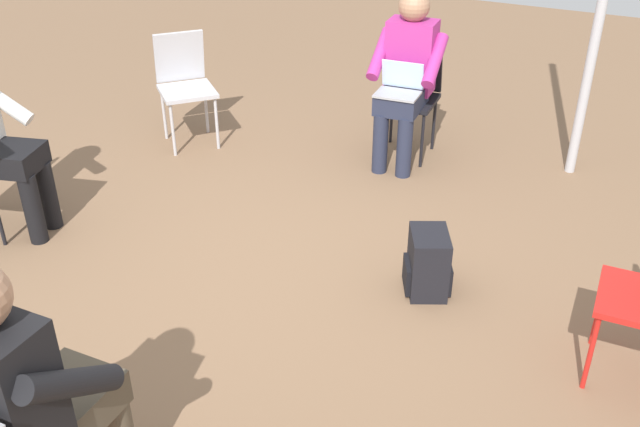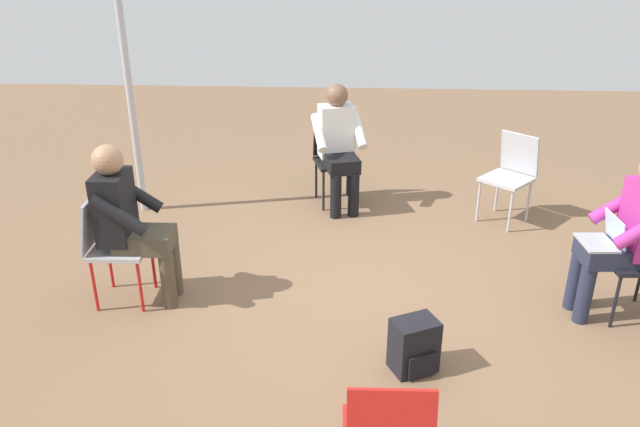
% 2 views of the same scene
% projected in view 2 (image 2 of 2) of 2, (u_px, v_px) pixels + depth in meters
% --- Properties ---
extents(ground_plane, '(14.00, 14.00, 0.00)m').
position_uv_depth(ground_plane, '(358.00, 294.00, 4.85)').
color(ground_plane, brown).
extents(chair_northeast, '(0.58, 0.59, 0.85)m').
position_uv_depth(chair_northeast, '(511.00, 172.00, 5.92)').
color(chair_northeast, '#B7B7BC').
rests_on(chair_northeast, ground).
extents(chair_north, '(0.49, 0.53, 0.85)m').
position_uv_depth(chair_north, '(334.00, 155.00, 6.36)').
color(chair_north, black).
rests_on(chair_north, ground).
extents(chair_west, '(0.45, 0.41, 0.85)m').
position_uv_depth(chair_west, '(110.00, 241.00, 4.59)').
color(chair_west, '#B7B7BC').
rests_on(chair_west, ground).
extents(person_with_laptop, '(0.54, 0.52, 1.24)m').
position_uv_depth(person_with_laptop, '(629.00, 229.00, 4.32)').
color(person_with_laptop, '#23283D').
rests_on(person_with_laptop, ground).
extents(person_in_white, '(0.58, 0.59, 1.24)m').
position_uv_depth(person_in_white, '(339.00, 141.00, 6.13)').
color(person_in_white, black).
rests_on(person_in_white, ground).
extents(person_in_black, '(0.53, 0.50, 1.24)m').
position_uv_depth(person_in_black, '(129.00, 217.00, 4.51)').
color(person_in_black, '#4C4233').
rests_on(person_in_black, ground).
extents(backpack_near_laptop_user, '(0.34, 0.31, 0.36)m').
position_uv_depth(backpack_near_laptop_user, '(414.00, 348.00, 3.97)').
color(backpack_near_laptop_user, black).
rests_on(backpack_near_laptop_user, ground).
extents(tent_pole_far, '(0.07, 0.07, 2.36)m').
position_uv_depth(tent_pole_far, '(130.00, 94.00, 5.85)').
color(tent_pole_far, '#B2B2B7').
rests_on(tent_pole_far, ground).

